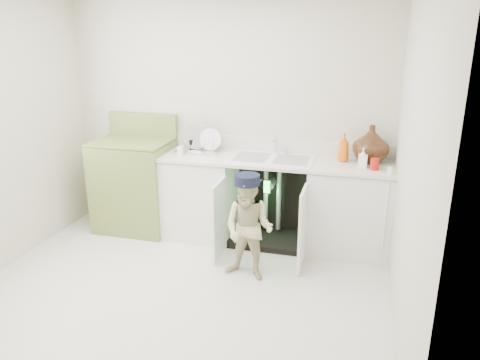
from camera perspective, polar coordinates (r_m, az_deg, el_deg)
name	(u,v)px	position (r m, az deg, el deg)	size (l,w,h in m)	color
ground	(179,292)	(4.16, -7.42, -13.33)	(3.50, 3.50, 0.00)	beige
room_shell	(173,151)	(3.68, -8.20, 3.57)	(6.00, 5.50, 1.26)	beige
counter_run	(275,198)	(4.86, 4.23, -2.18)	(2.44, 1.02, 1.27)	silver
avocado_stove	(135,183)	(5.31, -12.64, -0.41)	(0.81, 0.65, 1.26)	olive
repair_worker	(249,227)	(4.13, 1.07, -5.80)	(0.52, 0.68, 0.97)	#C9BE90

